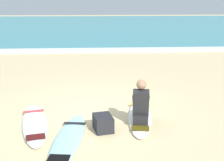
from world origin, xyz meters
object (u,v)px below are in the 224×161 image
surfboard_main (140,116)px  surfer_seated (141,105)px  surfboard_spare_far (68,139)px  beach_bag (103,123)px  surfboard_spare_near (35,123)px

surfboard_main → surfer_seated: size_ratio=2.53×
surfboard_spare_far → beach_bag: beach_bag is taller
surfer_seated → surfboard_spare_far: bearing=-155.1°
beach_bag → surfer_seated: bearing=17.8°
surfboard_main → surfboard_spare_far: same height
surfer_seated → beach_bag: bearing=-162.2°
surfboard_main → beach_bag: bearing=-144.0°
surfer_seated → beach_bag: (-0.82, -0.26, -0.28)m
beach_bag → surfboard_spare_near: bearing=166.9°
surfboard_spare_near → beach_bag: bearing=-13.1°
surfboard_spare_near → beach_bag: size_ratio=4.91×
surfer_seated → surfboard_spare_far: 1.71m
surfboard_spare_near → surfboard_spare_far: same height
surfer_seated → surfboard_spare_near: size_ratio=0.40×
surfboard_main → beach_bag: (-0.87, -0.64, 0.12)m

